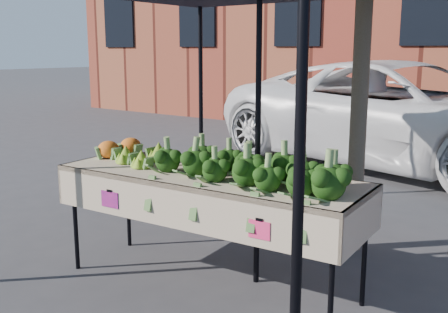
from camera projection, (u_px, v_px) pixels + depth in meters
The scene contains 7 objects.
ground at pixel (192, 274), 4.35m from camera, with size 90.00×90.00×0.00m, color #363639.
table at pixel (208, 231), 4.06m from camera, with size 2.45×0.98×0.90m.
canopy at pixel (227, 107), 4.21m from camera, with size 3.16×3.16×2.74m, color black, non-canonical shape.
broccoli_heap at pixel (250, 162), 3.75m from camera, with size 1.55×0.58×0.27m, color black.
romanesco_cluster at pixel (143, 151), 4.33m from camera, with size 0.44×0.48×0.21m, color #91B335.
cauliflower_pair at pixel (120, 146), 4.61m from camera, with size 0.24×0.44×0.19m, color orange.
street_tree at pixel (364, 10), 4.50m from camera, with size 2.18×2.18×4.29m, color #1E4C14, non-canonical shape.
Camera 1 is at (2.64, -3.11, 1.81)m, focal length 42.39 mm.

